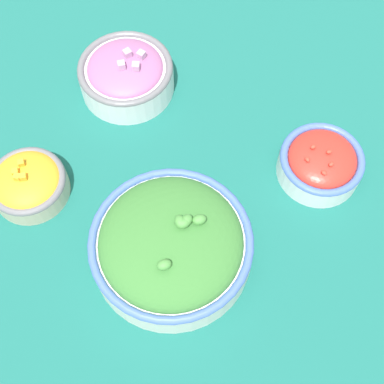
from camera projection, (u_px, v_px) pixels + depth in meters
ground_plane at (192, 201)px, 0.81m from camera, size 3.00×3.00×0.00m
bowl_cherry_tomatoes at (321, 162)px, 0.81m from camera, size 0.13×0.13×0.06m
bowl_broccoli at (171, 245)px, 0.74m from camera, size 0.23×0.23×0.09m
bowl_squash at (28, 183)px, 0.80m from camera, size 0.12×0.12×0.06m
bowl_red_onion at (126, 74)px, 0.88m from camera, size 0.16×0.16×0.08m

